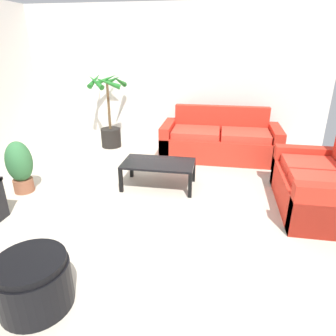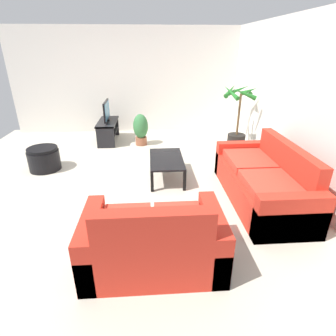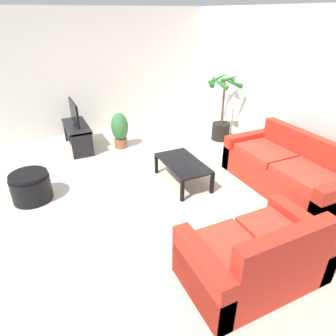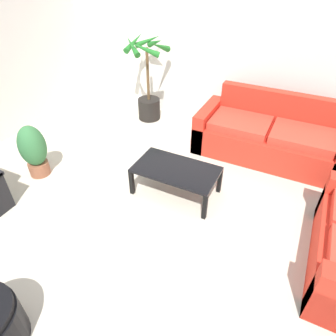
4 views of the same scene
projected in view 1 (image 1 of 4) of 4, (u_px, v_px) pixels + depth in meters
ground_plane at (135, 215)px, 3.77m from camera, size 6.60×6.60×0.00m
wall_back at (173, 78)px, 5.97m from camera, size 6.00×0.06×2.70m
couch_main at (220, 142)px, 5.57m from camera, size 2.12×0.90×0.90m
couch_loveseat at (320, 187)px, 3.82m from camera, size 0.90×1.47×0.90m
coffee_table at (158, 165)px, 4.40m from camera, size 1.04×0.59×0.38m
potted_palm at (109, 120)px, 6.05m from camera, size 0.73×0.72×1.46m
potted_plant_small at (20, 166)px, 4.22m from camera, size 0.36×0.36×0.75m
ottoman at (34, 283)px, 2.41m from camera, size 0.59×0.59×0.45m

